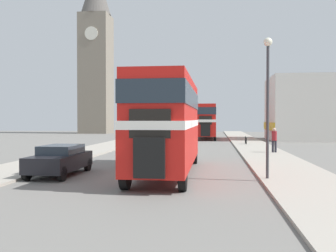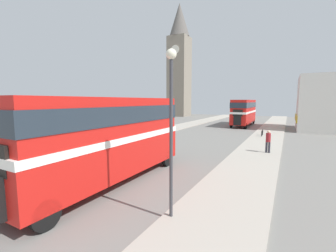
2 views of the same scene
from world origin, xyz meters
name	(u,v)px [view 2 (image 2 of 2)]	position (x,y,z in m)	size (l,w,h in m)	color
ground_plane	(85,186)	(0.00, 0.00, 0.00)	(120.00, 120.00, 0.00)	slate
sidewalk_right	(217,217)	(6.75, 0.00, 0.06)	(3.50, 120.00, 0.12)	#A8A093
sidewalk_left	(11,166)	(-6.75, 0.00, 0.06)	(3.50, 120.00, 0.12)	#A8A093
double_decker_bus	(109,133)	(0.92, 0.84, 2.62)	(2.42, 10.42, 4.41)	red
bus_distant	(244,110)	(2.11, 32.26, 2.61)	(2.47, 10.79, 4.40)	red
car_parked_near	(32,163)	(-3.97, -0.28, 0.73)	(1.75, 4.09, 1.38)	black
pedestrian_walking	(268,140)	(7.53, 11.68, 1.14)	(0.37, 0.37, 1.81)	#282833
bicycle_on_pavement	(262,133)	(6.22, 20.82, 0.48)	(0.05, 1.76, 0.78)	black
street_lamp	(171,110)	(5.31, -0.81, 3.96)	(0.36, 0.36, 5.86)	#38383D
church_tower	(179,60)	(-18.21, 49.17, 15.39)	(5.46, 5.46, 30.15)	gray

